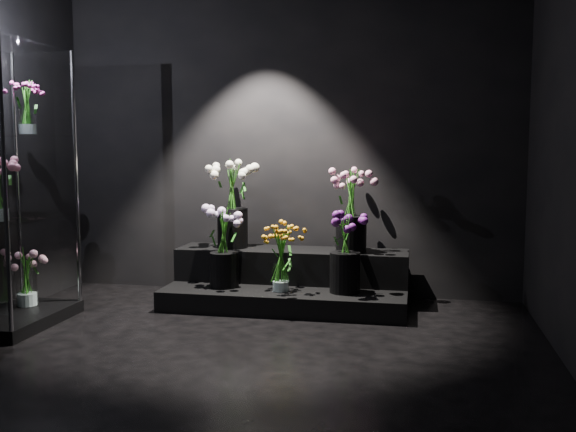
# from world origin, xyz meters

# --- Properties ---
(floor) EXTENTS (4.00, 4.00, 0.00)m
(floor) POSITION_xyz_m (0.00, 0.00, 0.00)
(floor) COLOR black
(floor) RESTS_ON ground
(wall_back) EXTENTS (4.00, 0.00, 4.00)m
(wall_back) POSITION_xyz_m (0.00, 2.00, 1.40)
(wall_back) COLOR black
(wall_back) RESTS_ON floor
(display_riser) EXTENTS (1.94, 0.86, 0.43)m
(display_riser) POSITION_xyz_m (0.10, 1.61, 0.18)
(display_riser) COLOR black
(display_riser) RESTS_ON floor
(display_case) EXTENTS (0.55, 0.91, 2.01)m
(display_case) POSITION_xyz_m (-1.71, 0.57, 1.00)
(display_case) COLOR black
(display_case) RESTS_ON floor
(bouquet_orange_bells) EXTENTS (0.27, 0.27, 0.51)m
(bouquet_orange_bells) POSITION_xyz_m (0.09, 1.32, 0.43)
(bouquet_orange_bells) COLOR white
(bouquet_orange_bells) RESTS_ON display_riser
(bouquet_lilac) EXTENTS (0.51, 0.51, 0.65)m
(bouquet_lilac) POSITION_xyz_m (-0.39, 1.39, 0.54)
(bouquet_lilac) COLOR black
(bouquet_lilac) RESTS_ON display_riser
(bouquet_purple) EXTENTS (0.40, 0.40, 0.63)m
(bouquet_purple) POSITION_xyz_m (0.58, 1.38, 0.52)
(bouquet_purple) COLOR black
(bouquet_purple) RESTS_ON display_riser
(bouquet_cream_roses) EXTENTS (0.45, 0.45, 0.75)m
(bouquet_cream_roses) POSITION_xyz_m (-0.42, 1.72, 0.87)
(bouquet_cream_roses) COLOR black
(bouquet_cream_roses) RESTS_ON display_riser
(bouquet_pink_roses) EXTENTS (0.45, 0.45, 0.67)m
(bouquet_pink_roses) POSITION_xyz_m (0.60, 1.69, 0.80)
(bouquet_pink_roses) COLOR black
(bouquet_pink_roses) RESTS_ON display_riser
(bouquet_case_magenta) EXTENTS (0.27, 0.27, 0.39)m
(bouquet_case_magenta) POSITION_xyz_m (-1.65, 0.70, 1.57)
(bouquet_case_magenta) COLOR white
(bouquet_case_magenta) RESTS_ON display_case
(bouquet_case_base_pink) EXTENTS (0.38, 0.38, 0.43)m
(bouquet_case_base_pink) POSITION_xyz_m (-1.75, 0.76, 0.32)
(bouquet_case_base_pink) COLOR white
(bouquet_case_base_pink) RESTS_ON display_case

